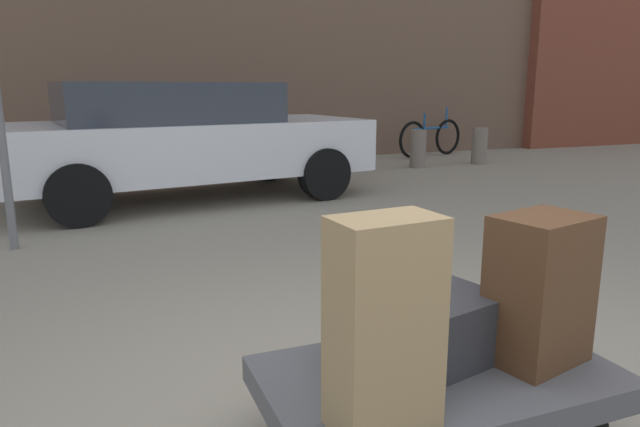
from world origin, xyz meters
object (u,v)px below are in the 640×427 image
at_px(luggage_cart, 438,387).
at_px(bollard_kerb_mid, 418,149).
at_px(bicycle_leaning, 431,138).
at_px(bollard_kerb_near, 354,152).
at_px(suitcase_brown_rear_right, 540,289).
at_px(bollard_kerb_far, 479,146).
at_px(parked_car, 184,138).
at_px(suitcase_tan_front_left, 384,325).
at_px(suitcase_charcoal_front_right, 421,326).

xyz_separation_m(luggage_cart, bollard_kerb_mid, (4.08, 6.93, 0.05)).
height_order(bicycle_leaning, bollard_kerb_near, bicycle_leaning).
xyz_separation_m(luggage_cart, bollard_kerb_near, (2.87, 6.93, 0.05)).
xyz_separation_m(bicycle_leaning, bollard_kerb_near, (-2.31, -1.33, -0.05)).
bearing_deg(suitcase_brown_rear_right, bicycle_leaning, 46.38).
xyz_separation_m(luggage_cart, bicycle_leaning, (5.18, 8.26, 0.10)).
relative_size(suitcase_brown_rear_right, bicycle_leaning, 0.33).
bearing_deg(bollard_kerb_far, bollard_kerb_near, 180.00).
distance_m(parked_car, bicycle_leaning, 5.97).
distance_m(suitcase_brown_rear_right, parked_car, 5.56).
bearing_deg(bollard_kerb_mid, bollard_kerb_near, 180.00).
relative_size(suitcase_tan_front_left, bollard_kerb_far, 1.03).
bearing_deg(bollard_kerb_near, luggage_cart, -112.49).
height_order(suitcase_charcoal_front_right, bicycle_leaning, bicycle_leaning).
distance_m(luggage_cart, bollard_kerb_near, 7.50).
relative_size(suitcase_tan_front_left, bollard_kerb_near, 1.03).
bearing_deg(bollard_kerb_near, bollard_kerb_far, 0.00).
distance_m(suitcase_charcoal_front_right, suitcase_brown_rear_right, 0.47).
bearing_deg(bicycle_leaning, suitcase_charcoal_front_right, -122.50).
bearing_deg(suitcase_tan_front_left, bollard_kerb_mid, 53.05).
bearing_deg(bollard_kerb_near, suitcase_charcoal_front_right, -112.91).
xyz_separation_m(suitcase_tan_front_left, bollard_kerb_mid, (4.45, 7.17, -0.35)).
height_order(parked_car, bollard_kerb_far, parked_car).
distance_m(bollard_kerb_near, bollard_kerb_mid, 1.22).
bearing_deg(bicycle_leaning, suitcase_brown_rear_right, -119.91).
bearing_deg(suitcase_charcoal_front_right, suitcase_brown_rear_right, -37.14).
relative_size(suitcase_tan_front_left, bollard_kerb_mid, 1.03).
height_order(suitcase_tan_front_left, bicycle_leaning, suitcase_tan_front_left).
relative_size(luggage_cart, bollard_kerb_near, 2.02).
bearing_deg(bollard_kerb_far, bicycle_leaning, 97.83).
bearing_deg(suitcase_tan_front_left, bollard_kerb_far, 46.26).
relative_size(luggage_cart, bollard_kerb_far, 2.02).
xyz_separation_m(bicycle_leaning, bollard_kerb_mid, (-1.09, -1.33, -0.05)).
distance_m(luggage_cart, bicycle_leaning, 9.75).
relative_size(luggage_cart, suitcase_brown_rear_right, 2.30).
xyz_separation_m(suitcase_charcoal_front_right, suitcase_tan_front_left, (-0.35, -0.36, 0.20)).
bearing_deg(bollard_kerb_near, suitcase_brown_rear_right, -109.51).
bearing_deg(suitcase_brown_rear_right, bollard_kerb_mid, 48.43).
relative_size(suitcase_charcoal_front_right, bollard_kerb_mid, 0.82).
distance_m(suitcase_charcoal_front_right, bicycle_leaning, 9.65).
height_order(bicycle_leaning, bollard_kerb_far, bicycle_leaning).
bearing_deg(suitcase_brown_rear_right, suitcase_charcoal_front_right, 142.29).
bearing_deg(bollard_kerb_mid, suitcase_tan_front_left, -121.82).
xyz_separation_m(parked_car, bicycle_leaning, (5.27, 2.79, -0.39)).
xyz_separation_m(bollard_kerb_mid, bollard_kerb_far, (1.28, 0.00, 0.00)).
xyz_separation_m(suitcase_charcoal_front_right, bicycle_leaning, (5.19, 8.14, -0.10)).
height_order(suitcase_brown_rear_right, parked_car, parked_car).
bearing_deg(suitcase_brown_rear_right, luggage_cart, 157.51).
relative_size(parked_car, bollard_kerb_mid, 6.96).
relative_size(bollard_kerb_near, bollard_kerb_far, 1.00).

